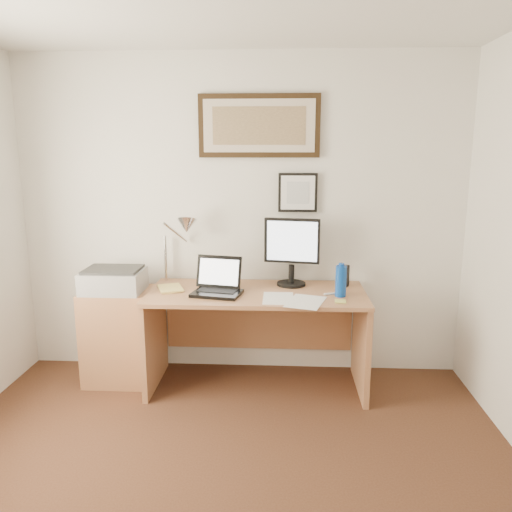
# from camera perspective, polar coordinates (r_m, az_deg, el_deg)

# --- Properties ---
(wall_back) EXTENTS (3.50, 0.02, 2.50)m
(wall_back) POSITION_cam_1_polar(r_m,az_deg,el_deg) (3.95, -1.82, 4.43)
(wall_back) COLOR white
(wall_back) RESTS_ON ground
(side_cabinet) EXTENTS (0.50, 0.40, 0.73)m
(side_cabinet) POSITION_cam_1_polar(r_m,az_deg,el_deg) (4.05, -15.38, -8.77)
(side_cabinet) COLOR #9F6842
(side_cabinet) RESTS_ON floor
(water_bottle) EXTENTS (0.08, 0.08, 0.22)m
(water_bottle) POSITION_cam_1_polar(r_m,az_deg,el_deg) (3.59, 9.68, -2.85)
(water_bottle) COLOR #0C3FA1
(water_bottle) RESTS_ON desk
(bottle_cap) EXTENTS (0.04, 0.04, 0.02)m
(bottle_cap) POSITION_cam_1_polar(r_m,az_deg,el_deg) (3.56, 9.75, -0.97)
(bottle_cap) COLOR #0C3FA1
(bottle_cap) RESTS_ON water_bottle
(speaker) EXTENTS (0.09, 0.09, 0.16)m
(speaker) POSITION_cam_1_polar(r_m,az_deg,el_deg) (3.87, 9.98, -2.24)
(speaker) COLOR black
(speaker) RESTS_ON desk
(paper_sheet_a) EXTENTS (0.21, 0.30, 0.00)m
(paper_sheet_a) POSITION_cam_1_polar(r_m,az_deg,el_deg) (3.52, 2.55, -4.84)
(paper_sheet_a) COLOR white
(paper_sheet_a) RESTS_ON desk
(paper_sheet_b) EXTENTS (0.31, 0.38, 0.00)m
(paper_sheet_b) POSITION_cam_1_polar(r_m,az_deg,el_deg) (3.45, 5.69, -5.22)
(paper_sheet_b) COLOR white
(paper_sheet_b) RESTS_ON desk
(sticky_pad) EXTENTS (0.08, 0.08, 0.01)m
(sticky_pad) POSITION_cam_1_polar(r_m,az_deg,el_deg) (3.48, 9.62, -5.12)
(sticky_pad) COLOR #DBDE69
(sticky_pad) RESTS_ON desk
(marker_pen) EXTENTS (0.14, 0.06, 0.02)m
(marker_pen) POSITION_cam_1_polar(r_m,az_deg,el_deg) (3.65, 8.80, -4.27)
(marker_pen) COLOR white
(marker_pen) RESTS_ON desk
(book) EXTENTS (0.24, 0.27, 0.02)m
(book) POSITION_cam_1_polar(r_m,az_deg,el_deg) (3.78, -11.01, -3.77)
(book) COLOR #EAD06E
(book) RESTS_ON desk
(desk) EXTENTS (1.60, 0.70, 0.75)m
(desk) POSITION_cam_1_polar(r_m,az_deg,el_deg) (3.83, 0.14, -7.12)
(desk) COLOR #9F6842
(desk) RESTS_ON floor
(laptop) EXTENTS (0.38, 0.36, 0.26)m
(laptop) POSITION_cam_1_polar(r_m,az_deg,el_deg) (3.64, -4.41, -3.37)
(laptop) COLOR black
(laptop) RESTS_ON desk
(lcd_monitor) EXTENTS (0.42, 0.22, 0.52)m
(lcd_monitor) POSITION_cam_1_polar(r_m,az_deg,el_deg) (3.79, 4.12, 0.86)
(lcd_monitor) COLOR black
(lcd_monitor) RESTS_ON desk
(printer) EXTENTS (0.44, 0.34, 0.18)m
(printer) POSITION_cam_1_polar(r_m,az_deg,el_deg) (3.89, -15.97, -2.66)
(printer) COLOR #A4A4A6
(printer) RESTS_ON side_cabinet
(desk_lamp) EXTENTS (0.29, 0.27, 0.53)m
(desk_lamp) POSITION_cam_1_polar(r_m,az_deg,el_deg) (3.83, -8.17, 3.12)
(desk_lamp) COLOR silver
(desk_lamp) RESTS_ON desk
(picture_large) EXTENTS (0.92, 0.04, 0.47)m
(picture_large) POSITION_cam_1_polar(r_m,az_deg,el_deg) (3.88, 0.35, 14.65)
(picture_large) COLOR black
(picture_large) RESTS_ON wall_back
(picture_small) EXTENTS (0.30, 0.03, 0.30)m
(picture_small) POSITION_cam_1_polar(r_m,az_deg,el_deg) (3.89, 4.80, 7.23)
(picture_small) COLOR black
(picture_small) RESTS_ON wall_back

